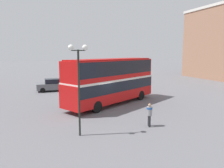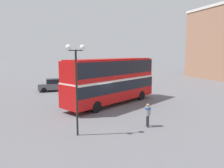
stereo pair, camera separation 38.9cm
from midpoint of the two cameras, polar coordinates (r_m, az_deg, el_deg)
name	(u,v)px [view 1 (the left image)]	position (r m, az deg, el deg)	size (l,w,h in m)	color
ground_plane	(99,109)	(20.28, -3.86, -6.52)	(240.00, 240.00, 0.00)	slate
double_decker_bus	(112,78)	(21.65, -0.51, 1.48)	(10.71, 7.58, 4.54)	red
pedestrian_foreground	(149,112)	(15.55, 9.04, -7.34)	(0.50, 0.50, 1.65)	#232328
parked_car_kerb_near	(132,78)	(37.83, 4.84, 1.64)	(4.50, 2.14, 1.64)	black
parked_car_kerb_far	(52,85)	(30.34, -15.73, -0.27)	(3.94, 1.77, 1.66)	slate
street_lamp_twin_globe	(79,70)	(13.32, -9.57, 3.72)	(1.19, 0.35, 5.63)	black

